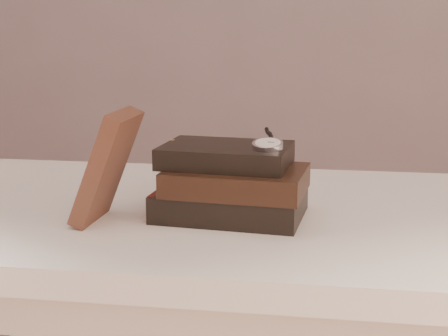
# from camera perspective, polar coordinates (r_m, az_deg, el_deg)

# --- Properties ---
(table) EXTENTS (1.00, 0.60, 0.75)m
(table) POSITION_cam_1_polar(r_m,az_deg,el_deg) (1.10, -2.04, -7.89)
(table) COLOR white
(table) RESTS_ON ground
(book_stack) EXTENTS (0.23, 0.17, 0.11)m
(book_stack) POSITION_cam_1_polar(r_m,az_deg,el_deg) (1.01, 0.63, -1.36)
(book_stack) COLOR black
(book_stack) RESTS_ON table
(journal) EXTENTS (0.09, 0.11, 0.17)m
(journal) POSITION_cam_1_polar(r_m,az_deg,el_deg) (0.99, -10.00, 0.12)
(journal) COLOR #3E2017
(journal) RESTS_ON table
(pocket_watch) EXTENTS (0.05, 0.15, 0.02)m
(pocket_watch) POSITION_cam_1_polar(r_m,az_deg,el_deg) (0.98, 3.78, 2.11)
(pocket_watch) COLOR silver
(pocket_watch) RESTS_ON book_stack
(eyeglasses) EXTENTS (0.10, 0.11, 0.04)m
(eyeglasses) POSITION_cam_1_polar(r_m,az_deg,el_deg) (1.09, -2.43, 0.36)
(eyeglasses) COLOR silver
(eyeglasses) RESTS_ON book_stack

